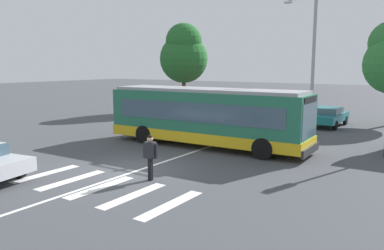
% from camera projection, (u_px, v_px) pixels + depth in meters
% --- Properties ---
extents(ground_plane, '(160.00, 160.00, 0.00)m').
position_uv_depth(ground_plane, '(131.00, 170.00, 15.74)').
color(ground_plane, '#424449').
extents(city_transit_bus, '(11.06, 2.90, 3.06)m').
position_uv_depth(city_transit_bus, '(206.00, 116.00, 20.22)').
color(city_transit_bus, black).
rests_on(city_transit_bus, ground_plane).
extents(pedestrian_crossing_street, '(0.56, 0.36, 1.72)m').
position_uv_depth(pedestrian_crossing_street, '(150.00, 155.00, 14.25)').
color(pedestrian_crossing_street, black).
rests_on(pedestrian_crossing_street, ground_plane).
extents(parked_car_red, '(2.01, 4.57, 1.35)m').
position_uv_depth(parked_car_red, '(194.00, 107.00, 32.78)').
color(parked_car_red, black).
rests_on(parked_car_red, ground_plane).
extents(parked_car_black, '(1.99, 4.56, 1.35)m').
position_uv_depth(parked_car_black, '(225.00, 108.00, 31.78)').
color(parked_car_black, black).
rests_on(parked_car_black, ground_plane).
extents(parked_car_silver, '(2.06, 4.59, 1.35)m').
position_uv_depth(parked_car_silver, '(258.00, 110.00, 30.14)').
color(parked_car_silver, black).
rests_on(parked_car_silver, ground_plane).
extents(parked_car_champagne, '(1.90, 4.51, 1.35)m').
position_uv_depth(parked_car_champagne, '(291.00, 113.00, 28.48)').
color(parked_car_champagne, black).
rests_on(parked_car_champagne, ground_plane).
extents(parked_car_teal, '(1.90, 4.52, 1.35)m').
position_uv_depth(parked_car_teal, '(328.00, 116.00, 27.02)').
color(parked_car_teal, black).
rests_on(parked_car_teal, ground_plane).
extents(twin_arm_street_lamp, '(3.96, 0.32, 8.29)m').
position_uv_depth(twin_arm_street_lamp, '(314.00, 50.00, 22.70)').
color(twin_arm_street_lamp, '#939399').
rests_on(twin_arm_street_lamp, ground_plane).
extents(background_tree_left, '(4.43, 4.43, 8.06)m').
position_uv_depth(background_tree_left, '(184.00, 54.00, 35.36)').
color(background_tree_left, brown).
rests_on(background_tree_left, ground_plane).
extents(crosswalk_painted_stripes, '(6.63, 2.96, 0.01)m').
position_uv_depth(crosswalk_painted_stripes, '(100.00, 187.00, 13.54)').
color(crosswalk_painted_stripes, silver).
rests_on(crosswalk_painted_stripes, ground_plane).
extents(lane_center_line, '(0.16, 24.00, 0.01)m').
position_uv_depth(lane_center_line, '(166.00, 161.00, 17.24)').
color(lane_center_line, silver).
rests_on(lane_center_line, ground_plane).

